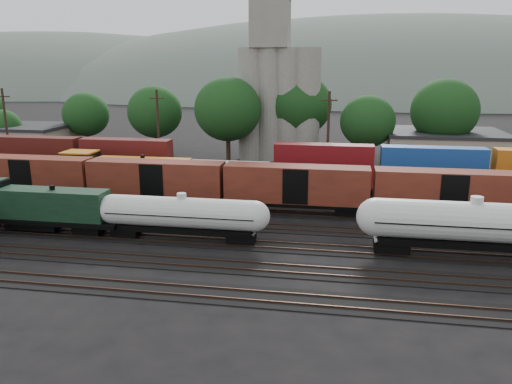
% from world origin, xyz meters
% --- Properties ---
extents(ground, '(600.00, 600.00, 0.00)m').
position_xyz_m(ground, '(0.00, 0.00, 0.00)').
color(ground, black).
extents(tracks, '(180.00, 33.20, 0.20)m').
position_xyz_m(tracks, '(0.00, 0.00, 0.05)').
color(tracks, black).
rests_on(tracks, ground).
extents(green_locomotive, '(17.09, 3.02, 4.52)m').
position_xyz_m(green_locomotive, '(-15.22, -5.00, 2.58)').
color(green_locomotive, black).
rests_on(green_locomotive, ground).
extents(tank_car_a, '(15.73, 2.82, 4.12)m').
position_xyz_m(tank_car_a, '(0.14, -5.00, 2.47)').
color(tank_car_a, silver).
rests_on(tank_car_a, ground).
extents(tank_car_b, '(18.69, 3.35, 4.90)m').
position_xyz_m(tank_car_b, '(24.61, -5.00, 2.89)').
color(tank_car_b, silver).
rests_on(tank_car_b, ground).
extents(orange_locomotive, '(19.27, 3.21, 4.82)m').
position_xyz_m(orange_locomotive, '(-12.85, 10.00, 2.73)').
color(orange_locomotive, black).
rests_on(orange_locomotive, ground).
extents(boxcar_string, '(153.60, 2.90, 4.20)m').
position_xyz_m(boxcar_string, '(1.66, 5.00, 3.12)').
color(boxcar_string, black).
rests_on(boxcar_string, ground).
extents(container_wall, '(163.86, 2.60, 5.80)m').
position_xyz_m(container_wall, '(-18.10, 15.00, 2.91)').
color(container_wall, black).
rests_on(container_wall, ground).
extents(grain_silo, '(13.40, 5.00, 29.00)m').
position_xyz_m(grain_silo, '(3.28, 36.00, 11.26)').
color(grain_silo, gray).
rests_on(grain_silo, ground).
extents(industrial_sheds, '(119.38, 17.26, 5.10)m').
position_xyz_m(industrial_sheds, '(6.63, 35.25, 2.56)').
color(industrial_sheds, '#9E937F').
rests_on(industrial_sheds, ground).
extents(tree_band, '(164.19, 20.49, 14.12)m').
position_xyz_m(tree_band, '(1.99, 37.66, 7.58)').
color(tree_band, black).
rests_on(tree_band, ground).
extents(utility_poles, '(122.20, 0.36, 12.00)m').
position_xyz_m(utility_poles, '(0.00, 22.00, 6.21)').
color(utility_poles, black).
rests_on(utility_poles, ground).
extents(distant_hills, '(860.00, 286.00, 130.00)m').
position_xyz_m(distant_hills, '(23.92, 260.00, -20.56)').
color(distant_hills, '#59665B').
rests_on(distant_hills, ground).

